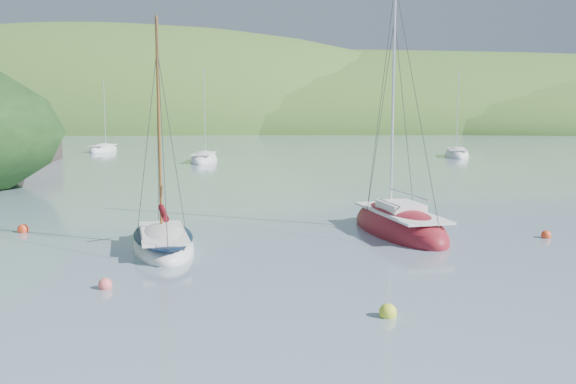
{
  "coord_description": "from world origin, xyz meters",
  "views": [
    {
      "loc": [
        0.16,
        -19.46,
        5.57
      ],
      "look_at": [
        -0.49,
        8.0,
        1.98
      ],
      "focal_mm": 40.0,
      "sensor_mm": 36.0,
      "label": 1
    }
  ],
  "objects_px": {
    "distant_sloop_a": "(204,160)",
    "sloop_red": "(399,228)",
    "distant_sloop_b": "(457,155)",
    "daysailer_white": "(163,243)",
    "distant_sloop_c": "(103,150)"
  },
  "relations": [
    {
      "from": "distant_sloop_b",
      "to": "sloop_red",
      "type": "bearing_deg",
      "value": -97.29
    },
    {
      "from": "daysailer_white",
      "to": "distant_sloop_c",
      "type": "relative_size",
      "value": 0.99
    },
    {
      "from": "distant_sloop_a",
      "to": "distant_sloop_b",
      "type": "bearing_deg",
      "value": 15.01
    },
    {
      "from": "distant_sloop_c",
      "to": "daysailer_white",
      "type": "bearing_deg",
      "value": -64.99
    },
    {
      "from": "sloop_red",
      "to": "distant_sloop_c",
      "type": "bearing_deg",
      "value": 104.37
    },
    {
      "from": "daysailer_white",
      "to": "sloop_red",
      "type": "xyz_separation_m",
      "value": [
        9.91,
        3.64,
        0.0
      ]
    },
    {
      "from": "daysailer_white",
      "to": "distant_sloop_b",
      "type": "bearing_deg",
      "value": 49.2
    },
    {
      "from": "daysailer_white",
      "to": "distant_sloop_b",
      "type": "relative_size",
      "value": 0.91
    },
    {
      "from": "distant_sloop_a",
      "to": "distant_sloop_c",
      "type": "bearing_deg",
      "value": 133.9
    },
    {
      "from": "distant_sloop_a",
      "to": "distant_sloop_c",
      "type": "height_order",
      "value": "distant_sloop_a"
    },
    {
      "from": "sloop_red",
      "to": "distant_sloop_a",
      "type": "relative_size",
      "value": 1.13
    },
    {
      "from": "sloop_red",
      "to": "distant_sloop_b",
      "type": "distance_m",
      "value": 48.21
    },
    {
      "from": "distant_sloop_b",
      "to": "distant_sloop_c",
      "type": "bearing_deg",
      "value": 178.69
    },
    {
      "from": "distant_sloop_a",
      "to": "sloop_red",
      "type": "bearing_deg",
      "value": -69.58
    },
    {
      "from": "daysailer_white",
      "to": "distant_sloop_b",
      "type": "xyz_separation_m",
      "value": [
        23.44,
        49.91,
        -0.04
      ]
    }
  ]
}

